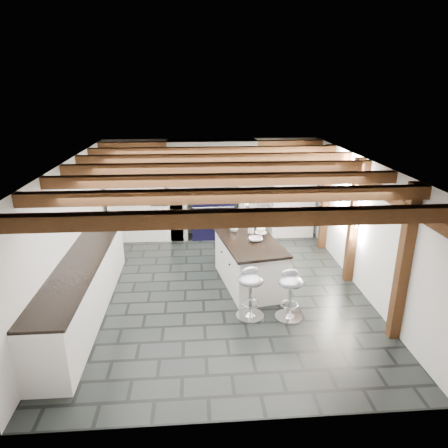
{
  "coord_description": "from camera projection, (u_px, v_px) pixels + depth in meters",
  "views": [
    {
      "loc": [
        -0.41,
        -6.38,
        3.48
      ],
      "look_at": [
        0.1,
        0.4,
        1.1
      ],
      "focal_mm": 32.0,
      "sensor_mm": 36.0,
      "label": 1
    }
  ],
  "objects": [
    {
      "name": "ground",
      "position": [
        220.0,
        289.0,
        7.18
      ],
      "size": [
        6.0,
        6.0,
        0.0
      ],
      "primitive_type": "plane",
      "color": "black",
      "rests_on": "ground"
    },
    {
      "name": "room_shell",
      "position": [
        186.0,
        210.0,
        8.12
      ],
      "size": [
        6.0,
        6.03,
        6.0
      ],
      "color": "silver",
      "rests_on": "ground"
    },
    {
      "name": "range_cooker",
      "position": [
        213.0,
        218.0,
        9.55
      ],
      "size": [
        1.0,
        0.63,
        0.99
      ],
      "color": "black",
      "rests_on": "ground"
    },
    {
      "name": "kitchen_island",
      "position": [
        248.0,
        261.0,
        7.24
      ],
      "size": [
        1.22,
        1.9,
        1.17
      ],
      "rotation": [
        0.0,
        0.0,
        0.18
      ],
      "color": "white",
      "rests_on": "ground"
    },
    {
      "name": "bar_stool_near",
      "position": [
        290.0,
        289.0,
        6.14
      ],
      "size": [
        0.43,
        0.43,
        0.8
      ],
      "rotation": [
        0.0,
        0.0,
        0.11
      ],
      "color": "silver",
      "rests_on": "ground"
    },
    {
      "name": "bar_stool_far",
      "position": [
        250.0,
        287.0,
        6.17
      ],
      "size": [
        0.5,
        0.5,
        0.83
      ],
      "rotation": [
        0.0,
        0.0,
        0.28
      ],
      "color": "silver",
      "rests_on": "ground"
    }
  ]
}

